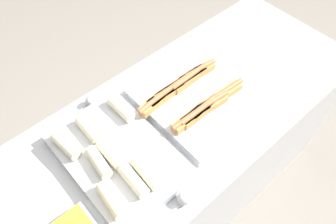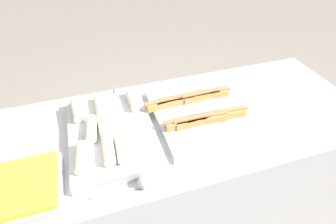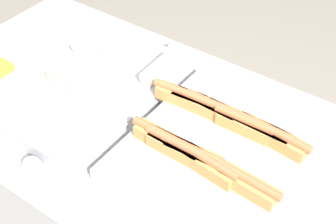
{
  "view_description": "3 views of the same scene",
  "coord_description": "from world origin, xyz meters",
  "px_view_note": "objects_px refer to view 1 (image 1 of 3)",
  "views": [
    {
      "loc": [
        -0.66,
        -0.62,
        2.11
      ],
      "look_at": [
        -0.11,
        0.0,
        0.99
      ],
      "focal_mm": 35.0,
      "sensor_mm": 36.0,
      "label": 1
    },
    {
      "loc": [
        -0.4,
        -0.91,
        1.78
      ],
      "look_at": [
        -0.11,
        0.0,
        0.99
      ],
      "focal_mm": 28.0,
      "sensor_mm": 36.0,
      "label": 2
    },
    {
      "loc": [
        0.41,
        -0.74,
        1.82
      ],
      "look_at": [
        -0.11,
        0.0,
        0.99
      ],
      "focal_mm": 50.0,
      "sensor_mm": 36.0,
      "label": 3
    }
  ],
  "objects_px": {
    "tray_hotdogs": "(190,101)",
    "serving_spoon_near": "(181,201)",
    "serving_spoon_far": "(89,103)",
    "tray_wraps": "(116,156)"
  },
  "relations": [
    {
      "from": "tray_hotdogs",
      "to": "tray_wraps",
      "type": "bearing_deg",
      "value": -179.43
    },
    {
      "from": "tray_hotdogs",
      "to": "serving_spoon_near",
      "type": "bearing_deg",
      "value": -137.66
    },
    {
      "from": "tray_wraps",
      "to": "serving_spoon_near",
      "type": "bearing_deg",
      "value": -77.17
    },
    {
      "from": "serving_spoon_far",
      "to": "serving_spoon_near",
      "type": "bearing_deg",
      "value": -90.02
    },
    {
      "from": "tray_hotdogs",
      "to": "serving_spoon_near",
      "type": "height_order",
      "value": "tray_hotdogs"
    },
    {
      "from": "serving_spoon_near",
      "to": "serving_spoon_far",
      "type": "distance_m",
      "value": 0.62
    },
    {
      "from": "tray_hotdogs",
      "to": "serving_spoon_far",
      "type": "relative_size",
      "value": 2.15
    },
    {
      "from": "tray_wraps",
      "to": "serving_spoon_far",
      "type": "relative_size",
      "value": 2.38
    },
    {
      "from": "tray_hotdogs",
      "to": "serving_spoon_near",
      "type": "xyz_separation_m",
      "value": [
        -0.35,
        -0.32,
        -0.02
      ]
    },
    {
      "from": "tray_hotdogs",
      "to": "tray_wraps",
      "type": "xyz_separation_m",
      "value": [
        -0.42,
        -0.0,
        -0.0
      ]
    }
  ]
}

